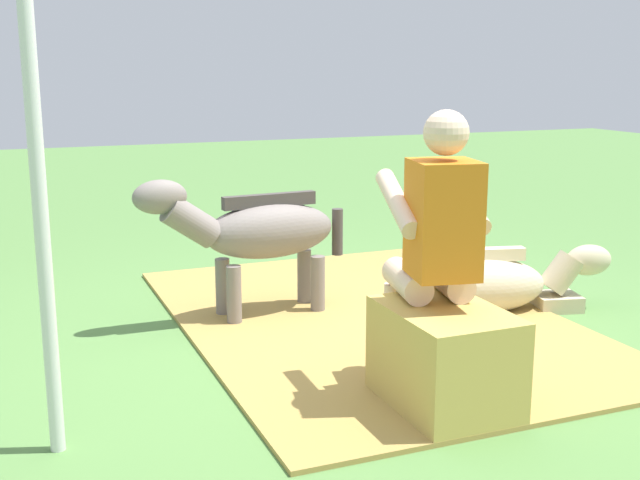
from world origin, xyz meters
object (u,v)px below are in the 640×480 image
object	(u,v)px
person_seated	(434,242)
pony_lying	(492,283)
pony_standing	(256,232)
hay_bale	(444,360)
tent_pole_left	(35,134)

from	to	relation	value
person_seated	pony_lying	bearing A→B (deg)	-45.29
pony_standing	pony_lying	xyz separation A→B (m)	(-0.46, -1.41, -0.35)
hay_bale	tent_pole_left	xyz separation A→B (m)	(0.24, 1.67, 1.05)
hay_bale	tent_pole_left	distance (m)	1.99
pony_standing	tent_pole_left	world-z (taller)	tent_pole_left
pony_lying	tent_pole_left	size ratio (longest dim) A/B	0.53
hay_bale	pony_lying	bearing A→B (deg)	-41.66
pony_standing	pony_lying	size ratio (longest dim) A/B	0.99
hay_bale	person_seated	size ratio (longest dim) A/B	0.49
hay_bale	pony_lying	world-z (taller)	hay_bale
pony_lying	tent_pole_left	distance (m)	3.06
hay_bale	person_seated	world-z (taller)	person_seated
person_seated	pony_lying	xyz separation A→B (m)	(1.01, -1.02, -0.56)
tent_pole_left	pony_standing	bearing A→B (deg)	-43.19
tent_pole_left	person_seated	bearing A→B (deg)	-92.79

